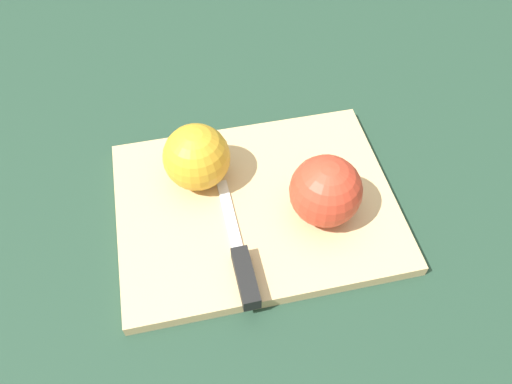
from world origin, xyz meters
The scene contains 5 objects.
ground_plane centered at (0.00, 0.00, 0.00)m, with size 4.00×4.00×0.00m, color #1E3828.
cutting_board centered at (0.00, 0.00, 0.01)m, with size 0.35×0.28×0.02m.
apple_half_left centered at (-0.08, 0.03, 0.06)m, with size 0.08×0.08×0.08m.
apple_half_right centered at (0.06, -0.05, 0.06)m, with size 0.08×0.08×0.08m.
knife centered at (0.03, 0.09, 0.02)m, with size 0.03×0.18×0.02m.
Camera 1 is at (0.06, 0.35, 0.51)m, focal length 35.00 mm.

